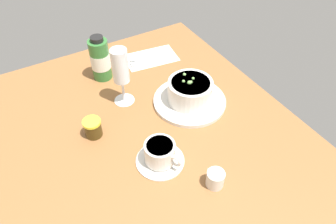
{
  "coord_description": "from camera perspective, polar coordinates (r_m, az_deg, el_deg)",
  "views": [
    {
      "loc": [
        -50.84,
        25.68,
        67.79
      ],
      "look_at": [
        2.82,
        -5.37,
        7.64
      ],
      "focal_mm": 34.07,
      "sensor_mm": 36.0,
      "label": 1
    }
  ],
  "objects": [
    {
      "name": "ground_plane",
      "position": [
        0.9,
        -2.08,
        -6.49
      ],
      "size": [
        110.0,
        84.0,
        3.0
      ],
      "primitive_type": "cube",
      "color": "brown"
    },
    {
      "name": "porridge_bowl",
      "position": [
        0.98,
        3.96,
        3.36
      ],
      "size": [
        22.66,
        22.66,
        8.87
      ],
      "color": "silver",
      "rests_on": "ground_plane"
    },
    {
      "name": "cutlery_setting",
      "position": [
        1.2,
        -3.27,
        9.69
      ],
      "size": [
        13.77,
        20.12,
        0.9
      ],
      "color": "silver",
      "rests_on": "ground_plane"
    },
    {
      "name": "coffee_cup",
      "position": [
        0.83,
        -1.4,
        -7.52
      ],
      "size": [
        12.8,
        12.8,
        6.53
      ],
      "color": "silver",
      "rests_on": "ground_plane"
    },
    {
      "name": "creamer_jug",
      "position": [
        0.8,
        8.41,
        -11.68
      ],
      "size": [
        5.33,
        4.43,
        5.1
      ],
      "color": "silver",
      "rests_on": "ground_plane"
    },
    {
      "name": "wine_glass",
      "position": [
        0.95,
        -8.25,
        7.72
      ],
      "size": [
        6.36,
        6.36,
        18.79
      ],
      "color": "white",
      "rests_on": "ground_plane"
    },
    {
      "name": "jam_jar",
      "position": [
        0.91,
        -13.3,
        -2.78
      ],
      "size": [
        5.06,
        5.06,
        5.44
      ],
      "color": "#433211",
      "rests_on": "ground_plane"
    },
    {
      "name": "sauce_bottle_green",
      "position": [
        1.09,
        -12.03,
        9.21
      ],
      "size": [
        6.48,
        6.48,
        15.59
      ],
      "color": "#337233",
      "rests_on": "ground_plane"
    }
  ]
}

